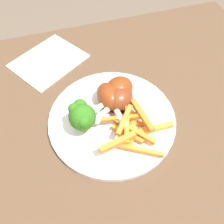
# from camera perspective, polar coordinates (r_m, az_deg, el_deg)

# --- Properties ---
(ground_plane) EXTENTS (6.00, 6.00, 0.00)m
(ground_plane) POSITION_cam_1_polar(r_m,az_deg,el_deg) (1.16, -0.69, -21.68)
(ground_plane) COLOR #6B5B4C
(dining_table) EXTENTS (0.98, 0.70, 0.71)m
(dining_table) POSITION_cam_1_polar(r_m,az_deg,el_deg) (0.60, -1.25, -8.22)
(dining_table) COLOR brown
(dining_table) RESTS_ON ground_plane
(dinner_plate) EXTENTS (0.27, 0.27, 0.01)m
(dinner_plate) POSITION_cam_1_polar(r_m,az_deg,el_deg) (0.49, 0.00, -1.76)
(dinner_plate) COLOR white
(dinner_plate) RESTS_ON dining_table
(broccoli_floret_front) EXTENTS (0.05, 0.06, 0.07)m
(broccoli_floret_front) POSITION_cam_1_polar(r_m,az_deg,el_deg) (0.44, -7.53, -0.99)
(broccoli_floret_front) COLOR #92B24E
(broccoli_floret_front) RESTS_ON dinner_plate
(carrot_fries_pile) EXTENTS (0.16, 0.13, 0.03)m
(carrot_fries_pile) POSITION_cam_1_polar(r_m,az_deg,el_deg) (0.45, 5.20, -4.21)
(carrot_fries_pile) COLOR orange
(carrot_fries_pile) RESTS_ON dinner_plate
(chicken_drumstick_near) EXTENTS (0.06, 0.12, 0.05)m
(chicken_drumstick_near) POSITION_cam_1_polar(r_m,az_deg,el_deg) (0.49, -0.56, 3.49)
(chicken_drumstick_near) COLOR #5F200D
(chicken_drumstick_near) RESTS_ON dinner_plate
(chicken_drumstick_far) EXTENTS (0.11, 0.09, 0.05)m
(chicken_drumstick_far) POSITION_cam_1_polar(r_m,az_deg,el_deg) (0.50, 1.45, 5.42)
(chicken_drumstick_far) COLOR #5D210B
(chicken_drumstick_far) RESTS_ON dinner_plate
(chicken_drumstick_extra) EXTENTS (0.11, 0.09, 0.05)m
(chicken_drumstick_extra) POSITION_cam_1_polar(r_m,az_deg,el_deg) (0.48, 1.41, 3.20)
(chicken_drumstick_extra) COLOR #541F0F
(chicken_drumstick_extra) RESTS_ON dinner_plate
(napkin) EXTENTS (0.22, 0.21, 0.00)m
(napkin) POSITION_cam_1_polar(r_m,az_deg,el_deg) (0.64, -15.54, 12.21)
(napkin) COLOR white
(napkin) RESTS_ON dining_table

